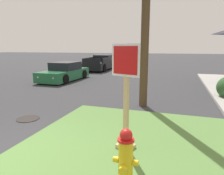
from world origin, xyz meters
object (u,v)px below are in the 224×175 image
(fire_hydrant, at_px, (126,162))
(pickup_truck_black, at_px, (101,64))
(stop_sign, at_px, (126,101))
(parked_sedan_green, at_px, (65,72))
(manhole_cover, at_px, (28,119))

(fire_hydrant, xyz_separation_m, pickup_truck_black, (-6.86, 16.56, 0.07))
(fire_hydrant, distance_m, pickup_truck_black, 17.93)
(stop_sign, distance_m, pickup_truck_black, 16.64)
(parked_sedan_green, bearing_deg, fire_hydrant, -54.45)
(pickup_truck_black, bearing_deg, manhole_cover, -77.80)
(fire_hydrant, bearing_deg, pickup_truck_black, 112.50)
(fire_hydrant, height_order, parked_sedan_green, parked_sedan_green)
(parked_sedan_green, bearing_deg, manhole_cover, -67.33)
(pickup_truck_black, bearing_deg, stop_sign, -66.86)
(fire_hydrant, bearing_deg, parked_sedan_green, 125.55)
(stop_sign, bearing_deg, parked_sedan_green, 128.14)
(parked_sedan_green, bearing_deg, pickup_truck_black, 90.62)
(fire_hydrant, height_order, stop_sign, stop_sign)
(fire_hydrant, height_order, manhole_cover, fire_hydrant)
(parked_sedan_green, distance_m, pickup_truck_black, 7.07)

